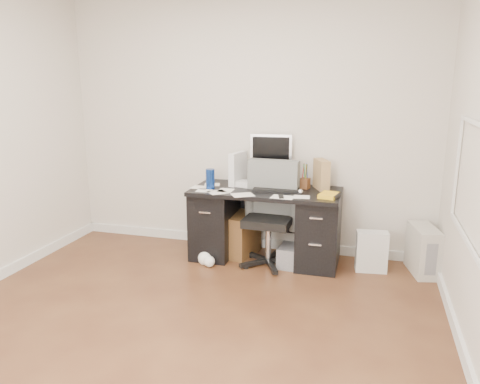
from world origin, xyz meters
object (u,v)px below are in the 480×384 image
object	(u,v)px
pc_tower	(423,250)
wicker_basket	(233,233)
keyboard	(276,189)
desk	(266,222)
lcd_monitor	(271,159)
office_chair	(269,215)

from	to	relation	value
pc_tower	wicker_basket	distance (m)	1.92
wicker_basket	keyboard	bearing A→B (deg)	-11.38
keyboard	desk	bearing A→B (deg)	163.13
lcd_monitor	keyboard	xyz separation A→B (m)	(0.11, -0.25, -0.26)
pc_tower	office_chair	bearing A→B (deg)	174.40
desk	lcd_monitor	distance (m)	0.66
lcd_monitor	office_chair	bearing A→B (deg)	-85.03
keyboard	lcd_monitor	bearing A→B (deg)	108.72
desk	wicker_basket	bearing A→B (deg)	168.58
desk	keyboard	world-z (taller)	keyboard
desk	wicker_basket	xyz separation A→B (m)	(-0.37, 0.07, -0.18)
office_chair	wicker_basket	size ratio (longest dim) A/B	2.34
keyboard	wicker_basket	xyz separation A→B (m)	(-0.48, 0.10, -0.54)
desk	lcd_monitor	bearing A→B (deg)	90.34
lcd_monitor	wicker_basket	xyz separation A→B (m)	(-0.37, -0.15, -0.80)
office_chair	pc_tower	distance (m)	1.53
lcd_monitor	pc_tower	bearing A→B (deg)	-10.86
keyboard	pc_tower	distance (m)	1.53
desk	office_chair	distance (m)	0.19
keyboard	office_chair	bearing A→B (deg)	-120.29
office_chair	pc_tower	xyz separation A→B (m)	(1.49, 0.20, -0.29)
keyboard	pc_tower	xyz separation A→B (m)	(1.44, 0.09, -0.53)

